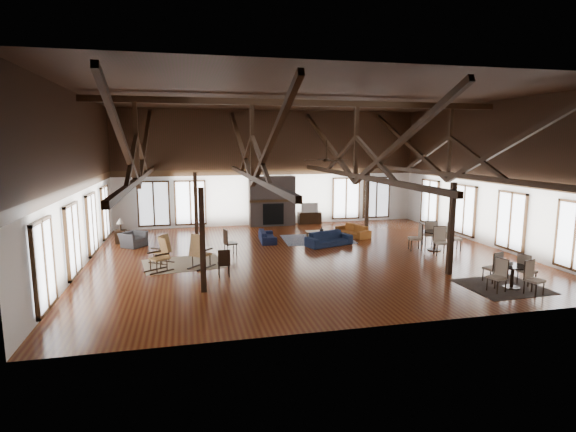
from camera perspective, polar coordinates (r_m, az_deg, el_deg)
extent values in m
plane|color=brown|center=(17.45, 2.16, -5.02)|extent=(16.00, 16.00, 0.00)
cube|color=black|center=(17.01, 2.28, 14.98)|extent=(16.00, 14.00, 0.02)
cube|color=silver|center=(23.78, -2.21, 6.09)|extent=(16.00, 0.02, 6.00)
cube|color=silver|center=(10.40, 12.34, 1.93)|extent=(16.00, 0.02, 6.00)
cube|color=silver|center=(16.77, -25.28, 3.94)|extent=(0.02, 14.00, 6.00)
cube|color=silver|center=(20.56, 24.36, 4.80)|extent=(0.02, 14.00, 6.00)
cube|color=black|center=(16.98, 2.28, 14.15)|extent=(15.60, 0.18, 0.22)
cube|color=black|center=(16.45, -18.46, 4.43)|extent=(0.16, 13.70, 0.18)
cube|color=black|center=(16.41, -18.70, 9.13)|extent=(0.14, 0.14, 2.70)
cube|color=black|center=(19.89, -17.70, 8.74)|extent=(0.15, 7.07, 3.12)
cube|color=black|center=(12.93, -20.18, 8.62)|extent=(0.15, 7.07, 3.12)
cube|color=black|center=(16.55, -4.50, 4.90)|extent=(0.16, 13.70, 0.18)
cube|color=black|center=(16.51, -4.56, 9.58)|extent=(0.14, 0.14, 2.70)
cube|color=black|center=(19.98, -6.05, 9.12)|extent=(0.15, 7.07, 3.12)
cube|color=black|center=(13.06, -2.27, 9.17)|extent=(0.15, 7.07, 3.12)
cube|color=black|center=(17.59, 8.54, 5.08)|extent=(0.16, 13.70, 0.18)
cube|color=black|center=(17.55, 8.65, 9.48)|extent=(0.14, 0.14, 2.70)
cube|color=black|center=(20.84, 5.07, 9.13)|extent=(0.15, 7.07, 3.12)
cube|color=black|center=(14.35, 13.82, 8.91)|extent=(0.15, 7.07, 3.12)
cube|color=black|center=(19.41, 19.65, 5.02)|extent=(0.16, 13.70, 0.18)
cube|color=black|center=(19.37, 19.86, 9.00)|extent=(0.14, 0.14, 2.70)
cube|color=black|center=(22.40, 14.97, 8.86)|extent=(0.15, 7.07, 3.12)
cube|color=black|center=(16.53, 26.44, 8.23)|extent=(0.15, 7.07, 3.12)
cube|color=black|center=(13.13, -10.82, -3.08)|extent=(0.16, 0.16, 3.05)
cube|color=black|center=(15.59, 20.02, -1.55)|extent=(0.16, 0.16, 3.05)
cube|color=black|center=(20.02, -11.61, 1.09)|extent=(0.16, 0.16, 3.05)
cube|color=black|center=(21.72, 10.00, 1.75)|extent=(0.16, 0.16, 3.05)
cube|color=brown|center=(23.62, -2.04, 1.92)|extent=(2.40, 0.62, 2.60)
cube|color=black|center=(23.40, -1.89, 0.25)|extent=(1.10, 0.06, 1.10)
cube|color=black|center=(23.34, -1.91, 1.96)|extent=(2.50, 0.20, 0.12)
cylinder|color=black|center=(16.10, 4.92, 8.34)|extent=(0.04, 0.04, 0.70)
cylinder|color=black|center=(16.11, 4.90, 7.09)|extent=(0.20, 0.20, 0.10)
cube|color=black|center=(16.26, 6.42, 7.09)|extent=(0.70, 0.12, 0.02)
cube|color=black|center=(16.54, 4.42, 7.15)|extent=(0.12, 0.70, 0.02)
cube|color=black|center=(15.98, 3.35, 7.09)|extent=(0.70, 0.12, 0.02)
cube|color=black|center=(15.68, 5.40, 7.03)|extent=(0.12, 0.70, 0.02)
imported|color=#131C35|center=(19.14, 5.21, -2.88)|extent=(2.14, 1.38, 0.58)
imported|color=#131A36|center=(19.84, -2.63, -2.57)|extent=(1.70, 0.76, 0.48)
imported|color=#924F1C|center=(21.18, 8.23, -1.84)|extent=(1.96, 1.27, 0.53)
cube|color=brown|center=(20.12, 3.83, -2.02)|extent=(1.12, 0.65, 0.06)
cube|color=brown|center=(19.87, 2.73, -2.75)|extent=(0.06, 0.06, 0.35)
cube|color=brown|center=(20.20, 2.46, -2.55)|extent=(0.06, 0.06, 0.35)
cube|color=brown|center=(20.13, 5.19, -2.63)|extent=(0.06, 0.06, 0.35)
cube|color=brown|center=(20.46, 4.88, -2.43)|extent=(0.06, 0.06, 0.35)
imported|color=#B2B2B2|center=(20.05, 4.28, -1.71)|extent=(0.22, 0.22, 0.19)
imported|color=#363538|center=(19.93, -19.06, -2.83)|extent=(1.23, 1.25, 0.62)
cube|color=black|center=(20.78, -20.45, -2.47)|extent=(0.44, 0.44, 0.58)
cylinder|color=black|center=(20.69, -20.52, -1.21)|extent=(0.08, 0.08, 0.35)
cone|color=beige|center=(20.65, -20.56, -0.58)|extent=(0.31, 0.31, 0.25)
cube|color=#9F6A3C|center=(16.87, -15.82, -4.43)|extent=(0.64, 0.64, 0.05)
cube|color=#9F6A3C|center=(16.67, -15.30, -3.43)|extent=(0.42, 0.48, 0.68)
cube|color=black|center=(16.82, -16.19, -5.84)|extent=(0.70, 0.53, 0.05)
cube|color=black|center=(17.11, -15.35, -5.55)|extent=(0.70, 0.53, 0.05)
cube|color=#9F6A3C|center=(15.94, -10.97, -4.82)|extent=(0.74, 0.74, 0.06)
cube|color=#9F6A3C|center=(15.68, -11.59, -3.70)|extent=(0.53, 0.51, 0.77)
cube|color=black|center=(16.20, -11.52, -6.22)|extent=(0.68, 0.73, 0.06)
cube|color=black|center=(15.91, -10.31, -6.46)|extent=(0.68, 0.73, 0.06)
cube|color=#9F6A3C|center=(15.80, -16.14, -5.23)|extent=(0.68, 0.69, 0.05)
cube|color=#9F6A3C|center=(15.84, -15.47, -3.88)|extent=(0.44, 0.53, 0.73)
cube|color=black|center=(15.73, -15.68, -6.84)|extent=(0.78, 0.53, 0.05)
cube|color=black|center=(16.09, -16.45, -6.53)|extent=(0.78, 0.53, 0.05)
cube|color=black|center=(17.49, -7.31, -3.47)|extent=(0.53, 0.53, 0.05)
cube|color=black|center=(17.37, -7.95, -2.62)|extent=(0.15, 0.44, 0.57)
cylinder|color=black|center=(17.55, -7.30, -4.22)|extent=(0.04, 0.04, 0.47)
cube|color=black|center=(14.79, -8.15, -6.03)|extent=(0.40, 0.40, 0.05)
cube|color=black|center=(14.56, -8.11, -5.25)|extent=(0.39, 0.04, 0.51)
cylinder|color=black|center=(14.85, -8.14, -6.81)|extent=(0.03, 0.03, 0.42)
cylinder|color=black|center=(14.99, 26.66, -5.72)|extent=(0.80, 0.80, 0.04)
cylinder|color=black|center=(15.08, 26.57, -6.92)|extent=(0.10, 0.10, 0.65)
cylinder|color=black|center=(15.16, 26.49, -8.11)|extent=(0.48, 0.48, 0.04)
cylinder|color=black|center=(19.05, 18.17, -1.92)|extent=(0.90, 0.90, 0.04)
cylinder|color=black|center=(19.12, 18.12, -3.01)|extent=(0.10, 0.10, 0.74)
cylinder|color=black|center=(19.20, 18.06, -4.10)|extent=(0.54, 0.54, 0.04)
imported|color=#B2B2B2|center=(14.92, 26.44, -5.49)|extent=(0.14, 0.14, 0.10)
imported|color=#B2B2B2|center=(19.04, 18.40, -1.73)|extent=(0.12, 0.12, 0.09)
cube|color=black|center=(24.30, 2.75, -0.24)|extent=(1.23, 0.46, 0.62)
imported|color=#B2B2B2|center=(24.21, 2.72, 1.09)|extent=(0.91, 0.16, 0.52)
cube|color=tan|center=(16.68, -13.14, -5.91)|extent=(3.05, 2.56, 0.01)
cube|color=#191F46|center=(20.38, 3.76, -2.94)|extent=(3.22, 2.49, 0.01)
cube|color=black|center=(15.18, 25.56, -8.08)|extent=(2.35, 2.15, 0.01)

